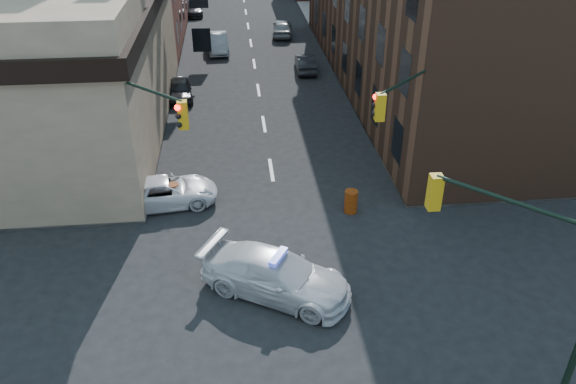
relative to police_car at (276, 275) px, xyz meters
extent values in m
plane|color=black|center=(0.55, -0.29, -0.83)|extent=(140.00, 140.00, 0.00)
cube|color=gray|center=(23.55, 32.46, -0.75)|extent=(34.00, 54.50, 0.15)
cylinder|color=black|center=(5.76, -5.00, 5.82)|extent=(3.27, 3.27, 0.12)
cube|color=#BF8C0C|center=(4.17, -3.41, 5.32)|extent=(0.35, 0.35, 1.05)
sphere|color=#FF0C05|center=(4.32, -3.26, 5.67)|extent=(0.22, 0.22, 0.22)
sphere|color=black|center=(4.32, -3.26, 5.34)|extent=(0.22, 0.22, 0.22)
sphere|color=black|center=(4.32, -3.26, 5.01)|extent=(0.22, 0.22, 0.22)
cylinder|color=black|center=(-6.25, 6.01, 3.32)|extent=(0.20, 0.20, 8.00)
cylinder|color=black|center=(-6.25, 6.01, -0.43)|extent=(0.44, 0.44, 0.50)
cylinder|color=black|center=(-4.66, 4.41, 5.82)|extent=(3.27, 3.27, 0.12)
cube|color=#BF8C0C|center=(-3.07, 2.82, 5.32)|extent=(0.35, 0.35, 1.05)
sphere|color=#FF0C05|center=(-3.22, 2.67, 5.67)|extent=(0.22, 0.22, 0.22)
sphere|color=black|center=(-3.22, 2.67, 5.34)|extent=(0.22, 0.22, 0.22)
sphere|color=black|center=(-3.22, 2.67, 5.01)|extent=(0.22, 0.22, 0.22)
cylinder|color=black|center=(7.35, 6.01, 3.32)|extent=(0.20, 0.20, 8.00)
cylinder|color=black|center=(7.35, 6.01, -0.43)|extent=(0.44, 0.44, 0.50)
cylinder|color=black|center=(5.76, 4.41, 5.82)|extent=(3.27, 3.27, 0.12)
cube|color=#BF8C0C|center=(4.17, 2.82, 5.32)|extent=(0.35, 0.35, 1.05)
sphere|color=#FF0C05|center=(4.01, 2.98, 5.67)|extent=(0.22, 0.22, 0.22)
sphere|color=black|center=(4.01, 2.98, 5.34)|extent=(0.22, 0.22, 0.22)
sphere|color=black|center=(4.01, 2.98, 5.01)|extent=(0.22, 0.22, 0.22)
cylinder|color=black|center=(8.05, 25.71, 0.62)|extent=(0.24, 0.24, 2.60)
sphere|color=brown|center=(8.05, 25.71, 2.67)|extent=(3.00, 3.00, 3.00)
cylinder|color=black|center=(8.05, 33.71, 0.62)|extent=(0.24, 0.24, 2.60)
sphere|color=brown|center=(8.05, 33.71, 2.67)|extent=(3.00, 3.00, 3.00)
imported|color=silver|center=(0.00, 0.00, 0.00)|extent=(6.12, 4.85, 1.66)
imported|color=silver|center=(-4.65, 6.83, -0.15)|extent=(5.13, 2.86, 1.36)
imported|color=black|center=(-4.82, 20.59, -0.17)|extent=(1.97, 4.03, 1.32)
imported|color=#95969D|center=(-2.35, 31.31, -0.06)|extent=(1.99, 4.79, 1.54)
imported|color=black|center=(-4.95, 44.92, -0.16)|extent=(2.13, 4.74, 1.35)
imported|color=black|center=(4.39, 25.51, -0.18)|extent=(1.51, 4.00, 1.30)
imported|color=gray|center=(3.58, 35.83, -0.09)|extent=(2.21, 4.52, 1.48)
imported|color=black|center=(-8.76, 6.39, 0.16)|extent=(0.69, 0.54, 1.69)
imported|color=black|center=(-8.87, 6.38, 0.20)|extent=(1.07, 1.00, 1.76)
cylinder|color=orange|center=(3.89, 5.30, -0.28)|extent=(0.73, 0.73, 1.09)
cylinder|color=#CB4C09|center=(-4.28, 7.00, -0.35)|extent=(0.65, 0.65, 0.96)
camera|label=1|loc=(-1.22, -16.24, 13.20)|focal=35.00mm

